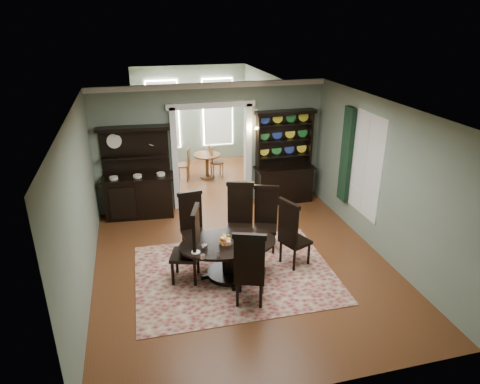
% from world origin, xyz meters
% --- Properties ---
extents(room, '(5.51, 6.01, 3.01)m').
position_xyz_m(room, '(0.00, 0.04, 1.58)').
color(room, '#582E17').
rests_on(room, ground).
extents(parlor, '(3.51, 3.50, 3.01)m').
position_xyz_m(parlor, '(0.00, 5.53, 1.52)').
color(parlor, '#582E17').
rests_on(parlor, ground).
extents(doorway_trim, '(2.08, 0.25, 2.57)m').
position_xyz_m(doorway_trim, '(0.00, 3.00, 1.62)').
color(doorway_trim, silver).
rests_on(doorway_trim, floor).
extents(right_window, '(0.15, 1.47, 2.12)m').
position_xyz_m(right_window, '(2.69, 0.93, 1.60)').
color(right_window, white).
rests_on(right_window, wall_right).
extents(wall_sconce, '(0.27, 0.21, 0.21)m').
position_xyz_m(wall_sconce, '(0.95, 2.85, 1.89)').
color(wall_sconce, '#B57830').
rests_on(wall_sconce, back_wall_right).
extents(rug, '(3.65, 2.82, 0.01)m').
position_xyz_m(rug, '(-0.21, -0.22, 0.01)').
color(rug, maroon).
rests_on(rug, floor).
extents(dining_table, '(1.76, 1.63, 0.69)m').
position_xyz_m(dining_table, '(-0.34, -0.23, 0.48)').
color(dining_table, black).
rests_on(dining_table, rug).
extents(centerpiece, '(1.19, 0.77, 0.20)m').
position_xyz_m(centerpiece, '(-0.40, -0.31, 0.75)').
color(centerpiece, white).
rests_on(centerpiece, dining_table).
extents(chair_far_left, '(0.52, 0.50, 1.28)m').
position_xyz_m(chair_far_left, '(-0.84, 0.77, 0.67)').
color(chair_far_left, black).
rests_on(chair_far_left, rug).
extents(chair_far_mid, '(0.66, 0.64, 1.42)m').
position_xyz_m(chair_far_mid, '(0.11, 0.67, 0.75)').
color(chair_far_mid, black).
rests_on(chair_far_mid, rug).
extents(chair_far_right, '(0.62, 0.60, 1.31)m').
position_xyz_m(chair_far_right, '(0.63, 0.63, 0.69)').
color(chair_far_right, black).
rests_on(chair_far_right, rug).
extents(chair_end_left, '(0.63, 0.65, 1.42)m').
position_xyz_m(chair_end_left, '(-1.00, -0.20, 0.74)').
color(chair_end_left, black).
rests_on(chair_end_left, rug).
extents(chair_end_right, '(0.63, 0.64, 1.36)m').
position_xyz_m(chair_end_right, '(0.87, -0.19, 0.71)').
color(chair_end_right, black).
rests_on(chair_end_right, rug).
extents(chair_near, '(0.64, 0.63, 1.37)m').
position_xyz_m(chair_near, '(-0.20, -1.15, 0.72)').
color(chair_near, black).
rests_on(chair_near, rug).
extents(sideboard, '(1.67, 0.72, 2.14)m').
position_xyz_m(sideboard, '(-1.79, 2.75, 0.75)').
color(sideboard, black).
rests_on(sideboard, floor).
extents(welsh_dresser, '(1.49, 0.55, 2.31)m').
position_xyz_m(welsh_dresser, '(1.77, 2.75, 0.84)').
color(welsh_dresser, black).
rests_on(welsh_dresser, floor).
extents(parlor_table, '(0.77, 0.77, 0.71)m').
position_xyz_m(parlor_table, '(0.19, 4.82, 0.46)').
color(parlor_table, '#593319').
rests_on(parlor_table, parlor_floor).
extents(parlor_chair_left, '(0.44, 0.43, 0.96)m').
position_xyz_m(parlor_chair_left, '(-0.45, 4.76, 0.51)').
color(parlor_chair_left, '#593319').
rests_on(parlor_chair_left, parlor_floor).
extents(parlor_chair_right, '(0.40, 0.39, 0.94)m').
position_xyz_m(parlor_chair_right, '(0.41, 4.84, 0.50)').
color(parlor_chair_right, '#593319').
rests_on(parlor_chair_right, parlor_floor).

